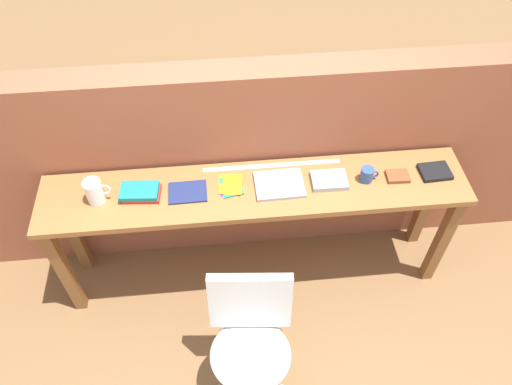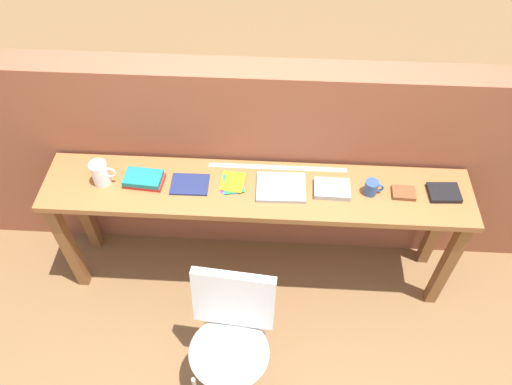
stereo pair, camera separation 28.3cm
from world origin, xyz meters
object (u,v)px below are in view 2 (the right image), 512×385
(pitcher_white, at_px, (100,173))
(book_repair_rightmost, at_px, (444,193))
(book_stack_leftmost, at_px, (144,179))
(mug, at_px, (372,188))
(magazine_cycling, at_px, (190,184))
(leather_journal_brown, at_px, (404,193))
(chair_white_moulded, at_px, (231,334))
(pamphlet_pile_colourful, at_px, (233,183))
(book_open_centre, at_px, (281,187))

(pitcher_white, bearing_deg, book_repair_rightmost, 0.52)
(book_stack_leftmost, xyz_separation_m, mug, (1.31, -0.01, 0.02))
(book_stack_leftmost, distance_m, magazine_cycling, 0.27)
(book_stack_leftmost, relative_size, leather_journal_brown, 1.79)
(chair_white_moulded, relative_size, pitcher_white, 4.85)
(chair_white_moulded, xyz_separation_m, book_repair_rightmost, (1.17, 0.76, 0.37))
(book_stack_leftmost, height_order, pamphlet_pile_colourful, book_stack_leftmost)
(book_stack_leftmost, bearing_deg, pitcher_white, -177.35)
(chair_white_moulded, bearing_deg, pamphlet_pile_colourful, 93.29)
(book_stack_leftmost, bearing_deg, book_repair_rightmost, 0.22)
(chair_white_moulded, distance_m, book_repair_rightmost, 1.44)
(book_open_centre, xyz_separation_m, mug, (0.51, -0.00, 0.03))
(chair_white_moulded, bearing_deg, leather_journal_brown, 38.29)
(pamphlet_pile_colourful, relative_size, book_open_centre, 0.64)
(book_stack_leftmost, relative_size, mug, 2.12)
(pitcher_white, xyz_separation_m, magazine_cycling, (0.51, 0.00, -0.07))
(pamphlet_pile_colourful, xyz_separation_m, book_open_centre, (0.28, -0.02, 0.00))
(book_stack_leftmost, bearing_deg, leather_journal_brown, -0.26)
(pitcher_white, bearing_deg, mug, 0.19)
(pamphlet_pile_colourful, distance_m, book_repair_rightmost, 1.21)
(magazine_cycling, bearing_deg, book_open_centre, -0.57)
(book_stack_leftmost, distance_m, book_open_centre, 0.79)
(magazine_cycling, xyz_separation_m, book_open_centre, (0.53, 0.00, 0.00))
(book_repair_rightmost, bearing_deg, leather_journal_brown, -179.48)
(mug, height_order, leather_journal_brown, mug)
(pitcher_white, relative_size, book_open_centre, 0.65)
(magazine_cycling, height_order, book_repair_rightmost, book_repair_rightmost)
(pitcher_white, height_order, book_open_centre, pitcher_white)
(pitcher_white, bearing_deg, book_open_centre, 0.45)
(chair_white_moulded, xyz_separation_m, pitcher_white, (-0.80, 0.74, 0.43))
(mug, xyz_separation_m, leather_journal_brown, (0.19, -0.00, -0.03))
(magazine_cycling, bearing_deg, leather_journal_brown, -0.96)
(pitcher_white, height_order, pamphlet_pile_colourful, pitcher_white)
(mug, bearing_deg, pamphlet_pile_colourful, 178.10)
(pitcher_white, relative_size, leather_journal_brown, 1.41)
(magazine_cycling, distance_m, mug, 1.04)
(pitcher_white, height_order, book_stack_leftmost, pitcher_white)
(leather_journal_brown, height_order, book_repair_rightmost, book_repair_rightmost)
(book_open_centre, distance_m, leather_journal_brown, 0.70)
(chair_white_moulded, bearing_deg, book_repair_rightmost, 32.84)
(leather_journal_brown, bearing_deg, mug, -178.12)
(pitcher_white, distance_m, mug, 1.55)
(magazine_cycling, height_order, pamphlet_pile_colourful, pamphlet_pile_colourful)
(pitcher_white, xyz_separation_m, book_repair_rightmost, (1.97, 0.02, -0.06))
(magazine_cycling, relative_size, book_repair_rightmost, 1.23)
(chair_white_moulded, distance_m, leather_journal_brown, 1.25)
(mug, bearing_deg, magazine_cycling, -179.97)
(magazine_cycling, height_order, mug, mug)
(book_open_centre, bearing_deg, book_stack_leftmost, 178.49)
(book_stack_leftmost, xyz_separation_m, magazine_cycling, (0.26, -0.01, -0.02))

